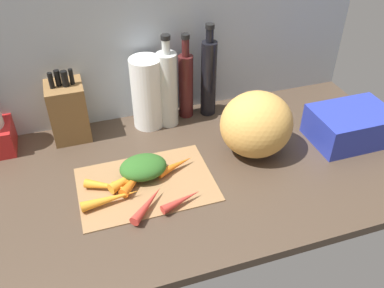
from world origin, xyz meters
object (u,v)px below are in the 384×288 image
(carrot_0, at_px, (111,199))
(carrot_1, at_px, (109,186))
(carrot_2, at_px, (182,200))
(winter_squash, at_px, (256,124))
(bottle_1, at_px, (186,84))
(bottle_2, at_px, (209,77))
(carrot_6, at_px, (148,204))
(cutting_board, at_px, (146,184))
(carrot_3, at_px, (136,178))
(paper_towel_roll, at_px, (147,93))
(carrot_5, at_px, (131,177))
(bottle_0, at_px, (168,89))
(dish_rack, at_px, (350,125))
(knife_block, at_px, (68,110))
(carrot_4, at_px, (129,180))
(carrot_7, at_px, (175,165))

(carrot_0, distance_m, carrot_1, 0.06)
(carrot_2, height_order, winter_squash, winter_squash)
(carrot_0, height_order, bottle_1, bottle_1)
(carrot_1, height_order, bottle_2, bottle_2)
(carrot_6, bearing_deg, cutting_board, 79.91)
(carrot_3, height_order, paper_towel_roll, paper_towel_roll)
(carrot_2, xyz_separation_m, carrot_5, (-0.12, 0.15, 0.00))
(carrot_1, height_order, carrot_6, carrot_6)
(bottle_0, bearing_deg, bottle_2, 7.99)
(bottle_0, relative_size, dish_rack, 1.28)
(carrot_1, relative_size, bottle_2, 0.43)
(bottle_1, bearing_deg, winter_squash, -62.57)
(carrot_1, bearing_deg, carrot_2, -33.12)
(carrot_6, height_order, knife_block, knife_block)
(paper_towel_roll, distance_m, bottle_0, 0.08)
(carrot_4, bearing_deg, carrot_5, 60.38)
(carrot_6, bearing_deg, bottle_0, 66.83)
(paper_towel_roll, relative_size, dish_rack, 0.98)
(carrot_3, distance_m, knife_block, 0.38)
(carrot_7, bearing_deg, bottle_1, 66.68)
(carrot_3, distance_m, bottle_0, 0.37)
(carrot_3, bearing_deg, dish_rack, 0.03)
(paper_towel_roll, relative_size, bottle_1, 0.81)
(knife_block, relative_size, bottle_1, 0.80)
(cutting_board, relative_size, bottle_1, 1.27)
(carrot_2, xyz_separation_m, bottle_1, (0.16, 0.47, 0.12))
(winter_squash, xyz_separation_m, bottle_1, (-0.15, 0.29, 0.03))
(winter_squash, height_order, knife_block, knife_block)
(winter_squash, height_order, bottle_2, bottle_2)
(cutting_board, bearing_deg, carrot_4, 168.19)
(paper_towel_roll, bearing_deg, carrot_7, -86.39)
(carrot_1, distance_m, dish_rack, 0.86)
(carrot_6, bearing_deg, carrot_5, 100.42)
(bottle_1, bearing_deg, carrot_6, -119.71)
(bottle_0, height_order, bottle_1, bottle_0)
(dish_rack, bearing_deg, carrot_4, -179.70)
(carrot_2, relative_size, dish_rack, 0.49)
(cutting_board, xyz_separation_m, bottle_1, (0.24, 0.35, 0.13))
(cutting_board, bearing_deg, carrot_3, 152.38)
(bottle_2, distance_m, dish_rack, 0.54)
(cutting_board, xyz_separation_m, carrot_5, (-0.04, 0.02, 0.02))
(paper_towel_roll, height_order, dish_rack, paper_towel_roll)
(carrot_0, xyz_separation_m, knife_block, (-0.08, 0.40, 0.08))
(winter_squash, bearing_deg, dish_rack, -6.21)
(carrot_0, distance_m, carrot_4, 0.09)
(paper_towel_roll, bearing_deg, carrot_1, -121.81)
(knife_block, height_order, dish_rack, knife_block)
(knife_block, bearing_deg, dish_rack, -19.48)
(carrot_0, bearing_deg, carrot_1, 86.93)
(carrot_0, xyz_separation_m, paper_towel_roll, (0.20, 0.38, 0.11))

